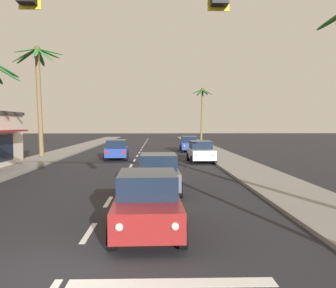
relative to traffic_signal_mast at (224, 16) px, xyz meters
name	(u,v)px	position (x,y,z in m)	size (l,w,h in m)	color
ground_plane	(64,272)	(-3.20, 0.39, -5.09)	(220.00, 220.00, 0.00)	#232328
sidewalk_right	(236,164)	(4.60, 20.39, -5.02)	(3.20, 110.00, 0.14)	gray
sidewalk_left	(25,164)	(-11.00, 20.39, -5.02)	(3.20, 110.00, 0.14)	gray
lane_markings	(138,164)	(-2.76, 20.79, -5.09)	(4.28, 89.30, 0.01)	silver
traffic_signal_mast	(224,16)	(0.00, 0.00, 0.00)	(10.97, 0.41, 6.95)	#2D2D33
sedan_lead_at_stop_bar	(147,202)	(-1.56, 3.21, -4.24)	(2.03, 4.48, 1.68)	maroon
sedan_third_in_queue	(158,173)	(-1.24, 9.53, -4.24)	(1.98, 4.46, 1.68)	#4C515B
sedan_oncoming_far	(117,149)	(-4.76, 24.61, -4.24)	(2.13, 4.52, 1.68)	navy
sedan_parked_nearest_kerb	(189,144)	(2.14, 33.38, -4.24)	(2.01, 4.48, 1.68)	navy
sedan_parked_mid_kerb	(201,151)	(2.13, 22.16, -4.24)	(2.02, 4.48, 1.68)	silver
palm_left_third	(38,80)	(-11.90, 26.71, 1.87)	(4.56, 4.60, 9.95)	brown
palm_right_farthest	(202,104)	(5.49, 49.59, 0.96)	(3.22, 3.11, 8.45)	brown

